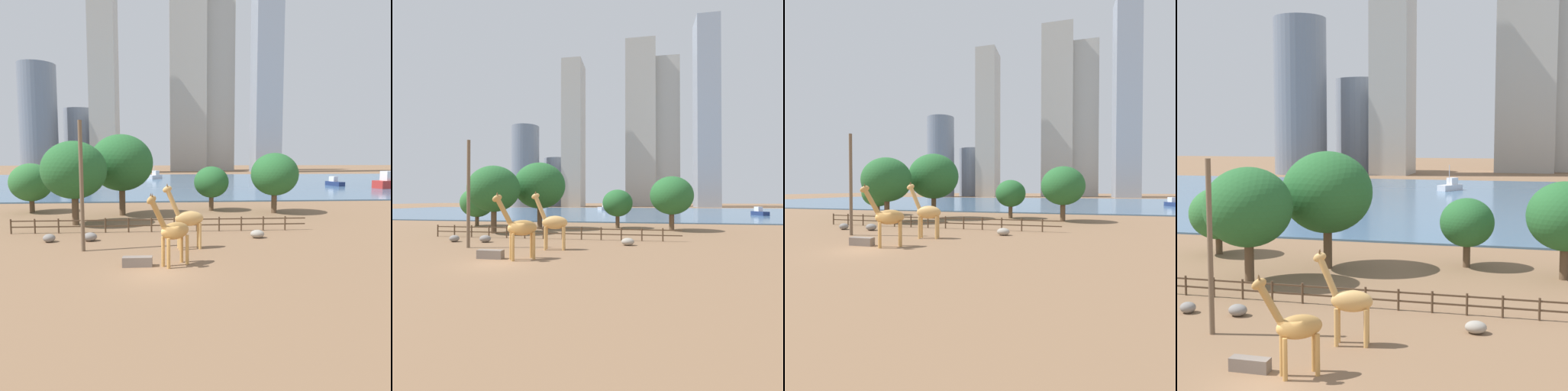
# 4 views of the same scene
# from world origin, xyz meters

# --- Properties ---
(ground_plane) EXTENTS (400.00, 400.00, 0.00)m
(ground_plane) POSITION_xyz_m (0.00, 80.00, 0.00)
(ground_plane) COLOR brown
(harbor_water) EXTENTS (180.00, 86.00, 0.20)m
(harbor_water) POSITION_xyz_m (0.00, 77.00, 0.10)
(harbor_water) COLOR #476B8C
(harbor_water) RESTS_ON ground
(giraffe_tall) EXTENTS (2.85, 2.28, 4.59)m
(giraffe_tall) POSITION_xyz_m (0.87, 1.28, 2.17)
(giraffe_tall) COLOR #C18C47
(giraffe_tall) RESTS_ON ground
(giraffe_companion) EXTENTS (3.08, 1.11, 4.78)m
(giraffe_companion) POSITION_xyz_m (1.94, 5.61, 2.24)
(giraffe_companion) COLOR tan
(giraffe_companion) RESTS_ON ground
(utility_pole) EXTENTS (0.28, 0.28, 9.17)m
(utility_pole) POSITION_xyz_m (-5.42, 5.43, 4.58)
(utility_pole) COLOR brown
(utility_pole) RESTS_ON ground
(boulder_near_fence) EXTENTS (0.94, 0.86, 0.64)m
(boulder_near_fence) POSITION_xyz_m (-8.73, 8.52, 0.32)
(boulder_near_fence) COLOR gray
(boulder_near_fence) RESTS_ON ground
(boulder_by_pole) EXTENTS (1.15, 0.88, 0.66)m
(boulder_by_pole) POSITION_xyz_m (7.92, 8.91, 0.33)
(boulder_by_pole) COLOR gray
(boulder_by_pole) RESTS_ON ground
(boulder_small) EXTENTS (1.10, 0.91, 0.68)m
(boulder_small) POSITION_xyz_m (-5.61, 8.69, 0.34)
(boulder_small) COLOR gray
(boulder_small) RESTS_ON ground
(feeding_trough) EXTENTS (1.80, 0.60, 0.60)m
(feeding_trough) POSITION_xyz_m (-1.30, 1.33, 0.30)
(feeding_trough) COLOR #72665B
(feeding_trough) RESTS_ON ground
(enclosure_fence) EXTENTS (26.12, 0.14, 1.30)m
(enclosure_fence) POSITION_xyz_m (-0.40, 12.00, 0.76)
(enclosure_fence) COLOR #4C3826
(enclosure_fence) RESTS_ON ground
(tree_left_large) EXTENTS (6.25, 6.25, 8.20)m
(tree_left_large) POSITION_xyz_m (-8.48, 16.16, 5.36)
(tree_left_large) COLOR brown
(tree_left_large) RESTS_ON ground
(tree_center_broad) EXTENTS (4.29, 4.29, 5.49)m
(tree_center_broad) POSITION_xyz_m (5.93, 25.07, 3.54)
(tree_center_broad) COLOR brown
(tree_center_broad) RESTS_ON ground
(tree_right_tall) EXTENTS (5.04, 5.04, 5.89)m
(tree_right_tall) POSITION_xyz_m (-15.73, 25.13, 3.61)
(tree_right_tall) COLOR brown
(tree_right_tall) RESTS_ON ground
(tree_left_small) EXTENTS (7.08, 7.08, 9.19)m
(tree_left_small) POSITION_xyz_m (-4.61, 22.03, 5.98)
(tree_left_small) COLOR brown
(tree_left_small) RESTS_ON ground
(tree_right_small) EXTENTS (5.58, 5.58, 7.12)m
(tree_right_small) POSITION_xyz_m (13.15, 22.57, 4.59)
(tree_right_small) COLOR brown
(tree_right_small) RESTS_ON ground
(boat_ferry) EXTENTS (4.48, 5.68, 4.90)m
(boat_ferry) POSITION_xyz_m (-3.31, 92.07, 1.02)
(boat_ferry) COLOR silver
(boat_ferry) RESTS_ON harbor_water
(boat_sailboat) EXTENTS (2.83, 4.98, 2.07)m
(boat_sailboat) POSITION_xyz_m (37.99, 61.42, 0.90)
(boat_sailboat) COLOR navy
(boat_sailboat) RESTS_ON harbor_water
(skyline_tower_needle) EXTENTS (10.33, 15.26, 78.07)m
(skyline_tower_needle) POSITION_xyz_m (-25.66, 143.00, 39.03)
(skyline_tower_needle) COLOR #ADA89E
(skyline_tower_needle) RESTS_ON ground
(skyline_block_central) EXTENTS (16.64, 10.51, 87.75)m
(skyline_block_central) POSITION_xyz_m (24.37, 167.40, 43.87)
(skyline_block_central) COLOR #B7B2A8
(skyline_block_central) RESTS_ON ground
(skyline_tower_glass) EXTENTS (11.27, 13.47, 96.71)m
(skyline_tower_glass) POSITION_xyz_m (43.57, 145.52, 48.35)
(skyline_tower_glass) COLOR #939EAD
(skyline_tower_glass) RESTS_ON ground
(skyline_block_left) EXTENTS (16.23, 16.23, 27.70)m
(skyline_block_left) POSITION_xyz_m (-37.60, 154.05, 13.85)
(skyline_block_left) COLOR gray
(skyline_block_left) RESTS_ON ground
(skyline_block_right) EXTENTS (14.81, 14.81, 43.40)m
(skyline_block_right) POSITION_xyz_m (-51.39, 138.24, 21.70)
(skyline_block_right) COLOR slate
(skyline_block_right) RESTS_ON ground
(skyline_tower_short) EXTENTS (16.96, 10.92, 96.23)m
(skyline_tower_short) POSITION_xyz_m (10.16, 161.12, 48.12)
(skyline_tower_short) COLOR #ADA89E
(skyline_tower_short) RESTS_ON ground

